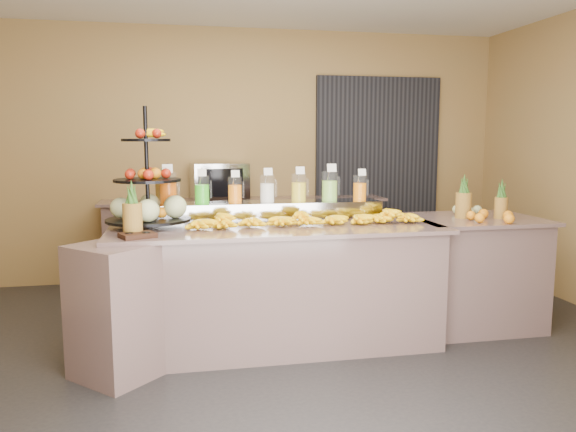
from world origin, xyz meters
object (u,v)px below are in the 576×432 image
object	(u,v)px
banana_heap	(306,217)
oven_warmer	(219,181)
fruit_stand	(154,196)
right_fruit_pile	(486,212)
condiment_caddy	(138,235)
pitcher_tray	(267,211)

from	to	relation	value
banana_heap	oven_warmer	world-z (taller)	oven_warmer
fruit_stand	oven_warmer	size ratio (longest dim) A/B	1.51
banana_heap	right_fruit_pile	size ratio (longest dim) A/B	4.56
fruit_stand	condiment_caddy	world-z (taller)	fruit_stand
right_fruit_pile	fruit_stand	bearing A→B (deg)	176.03
condiment_caddy	right_fruit_pile	xyz separation A→B (m)	(2.73, 0.31, 0.05)
right_fruit_pile	condiment_caddy	bearing A→B (deg)	-173.42
pitcher_tray	banana_heap	xyz separation A→B (m)	(0.25, -0.30, -0.02)
condiment_caddy	fruit_stand	bearing A→B (deg)	79.46
banana_heap	condiment_caddy	size ratio (longest dim) A/B	8.37
condiment_caddy	oven_warmer	size ratio (longest dim) A/B	0.37
pitcher_tray	right_fruit_pile	size ratio (longest dim) A/B	4.62
banana_heap	condiment_caddy	distance (m)	1.27
pitcher_tray	condiment_caddy	world-z (taller)	pitcher_tray
fruit_stand	oven_warmer	distance (m)	1.91
pitcher_tray	oven_warmer	xyz separation A→B (m)	(-0.26, 1.67, 0.12)
pitcher_tray	banana_heap	distance (m)	0.39
banana_heap	condiment_caddy	xyz separation A→B (m)	(-1.23, -0.33, -0.04)
right_fruit_pile	oven_warmer	xyz separation A→B (m)	(-2.01, 1.99, 0.13)
banana_heap	right_fruit_pile	world-z (taller)	right_fruit_pile
condiment_caddy	right_fruit_pile	size ratio (longest dim) A/B	0.55
oven_warmer	right_fruit_pile	bearing A→B (deg)	-51.05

